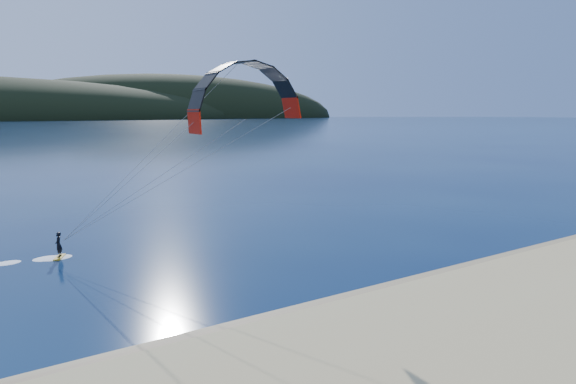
# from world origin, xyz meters

# --- Properties ---
(ground) EXTENTS (1800.00, 1800.00, 0.00)m
(ground) POSITION_xyz_m (0.00, 0.00, 0.00)
(ground) COLOR #08183B
(ground) RESTS_ON ground
(wet_sand) EXTENTS (220.00, 2.50, 0.10)m
(wet_sand) POSITION_xyz_m (0.00, 4.50, 0.05)
(wet_sand) COLOR #907454
(wet_sand) RESTS_ON ground
(kitesurfer_near) EXTENTS (25.20, 9.46, 14.49)m
(kitesurfer_near) POSITION_xyz_m (2.76, 14.74, 8.80)
(kitesurfer_near) COLOR gold
(kitesurfer_near) RESTS_ON ground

